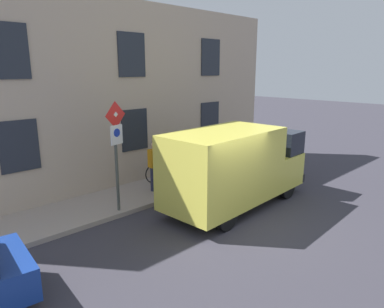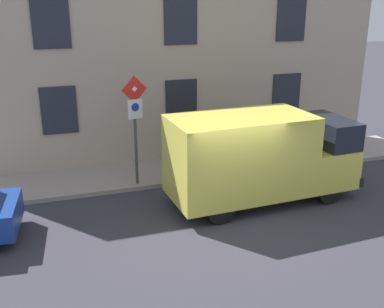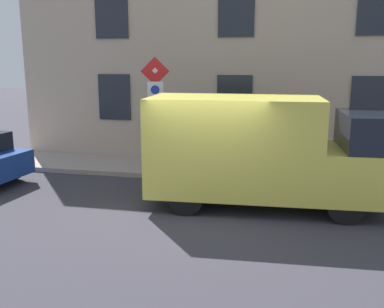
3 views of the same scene
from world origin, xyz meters
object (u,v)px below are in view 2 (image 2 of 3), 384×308
object	(u,v)px
sign_post_stacked	(135,115)
bicycle_blue	(210,149)
pedestrian	(190,142)
bicycle_red	(236,146)
litter_bin	(213,160)
delivery_van	(260,156)

from	to	relation	value
sign_post_stacked	bicycle_blue	size ratio (longest dim) A/B	1.83
bicycle_blue	pedestrian	distance (m)	1.36
sign_post_stacked	pedestrian	bearing A→B (deg)	-70.17
bicycle_blue	pedestrian	world-z (taller)	pedestrian
bicycle_red	litter_bin	distance (m)	1.86
sign_post_stacked	bicycle_blue	xyz separation A→B (m)	(1.43, -2.85, -1.74)
sign_post_stacked	delivery_van	distance (m)	3.71
bicycle_blue	litter_bin	distance (m)	1.35
litter_bin	bicycle_red	bearing A→B (deg)	-45.98
sign_post_stacked	delivery_van	size ratio (longest dim) A/B	0.58
bicycle_red	bicycle_blue	bearing A→B (deg)	4.98
sign_post_stacked	litter_bin	xyz separation A→B (m)	(0.14, -2.46, -1.66)
sign_post_stacked	litter_bin	size ratio (longest dim) A/B	3.48
bicycle_blue	litter_bin	size ratio (longest dim) A/B	1.90
delivery_van	pedestrian	world-z (taller)	delivery_van
pedestrian	bicycle_red	bearing A→B (deg)	-64.20
delivery_van	litter_bin	world-z (taller)	delivery_van
delivery_van	bicycle_blue	distance (m)	3.45
sign_post_stacked	pedestrian	size ratio (longest dim) A/B	1.82
bicycle_blue	pedestrian	size ratio (longest dim) A/B	1.00
pedestrian	sign_post_stacked	bearing A→B (deg)	114.31
sign_post_stacked	bicycle_blue	distance (m)	3.63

